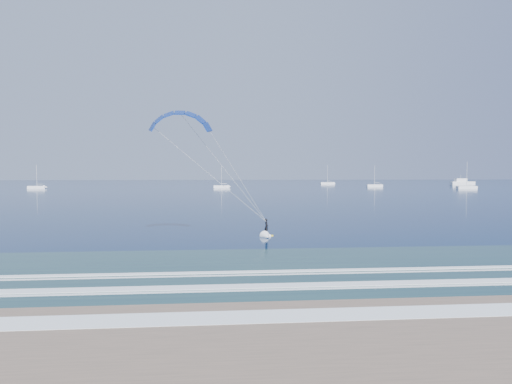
{
  "coord_description": "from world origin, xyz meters",
  "views": [
    {
      "loc": [
        -1.03,
        -21.58,
        6.85
      ],
      "look_at": [
        3.12,
        23.86,
        4.97
      ],
      "focal_mm": 32.0,
      "sensor_mm": 36.0,
      "label": 1
    }
  ],
  "objects_px": {
    "motor_yacht": "(462,182)",
    "sailboat_3": "(375,186)",
    "sailboat_1": "(222,187)",
    "sailboat_2": "(327,183)",
    "sailboat_4": "(467,187)",
    "sailboat_0": "(37,187)",
    "kitesurfer_rig": "(226,171)"
  },
  "relations": [
    {
      "from": "motor_yacht",
      "to": "sailboat_3",
      "type": "height_order",
      "value": "sailboat_3"
    },
    {
      "from": "sailboat_1",
      "to": "sailboat_3",
      "type": "xyz_separation_m",
      "value": [
        76.89,
        10.83,
        0.0
      ]
    },
    {
      "from": "sailboat_2",
      "to": "sailboat_3",
      "type": "distance_m",
      "value": 55.63
    },
    {
      "from": "sailboat_1",
      "to": "sailboat_2",
      "type": "bearing_deg",
      "value": 44.54
    },
    {
      "from": "motor_yacht",
      "to": "sailboat_2",
      "type": "xyz_separation_m",
      "value": [
        -73.82,
        23.87,
        -0.81
      ]
    },
    {
      "from": "motor_yacht",
      "to": "sailboat_2",
      "type": "bearing_deg",
      "value": 162.08
    },
    {
      "from": "motor_yacht",
      "to": "sailboat_3",
      "type": "distance_m",
      "value": 70.57
    },
    {
      "from": "motor_yacht",
      "to": "sailboat_4",
      "type": "distance_m",
      "value": 69.79
    },
    {
      "from": "sailboat_2",
      "to": "motor_yacht",
      "type": "bearing_deg",
      "value": -17.92
    },
    {
      "from": "sailboat_0",
      "to": "sailboat_1",
      "type": "height_order",
      "value": "sailboat_0"
    },
    {
      "from": "kitesurfer_rig",
      "to": "sailboat_4",
      "type": "xyz_separation_m",
      "value": [
        109.73,
        146.18,
        -6.35
      ]
    },
    {
      "from": "sailboat_2",
      "to": "sailboat_4",
      "type": "relative_size",
      "value": 1.0
    },
    {
      "from": "sailboat_2",
      "to": "sailboat_0",
      "type": "bearing_deg",
      "value": -155.79
    },
    {
      "from": "sailboat_1",
      "to": "sailboat_2",
      "type": "distance_m",
      "value": 93.38
    },
    {
      "from": "sailboat_0",
      "to": "sailboat_4",
      "type": "distance_m",
      "value": 190.43
    },
    {
      "from": "sailboat_1",
      "to": "sailboat_3",
      "type": "bearing_deg",
      "value": 8.02
    },
    {
      "from": "sailboat_1",
      "to": "sailboat_2",
      "type": "relative_size",
      "value": 0.86
    },
    {
      "from": "sailboat_3",
      "to": "sailboat_4",
      "type": "height_order",
      "value": "sailboat_4"
    },
    {
      "from": "sailboat_1",
      "to": "kitesurfer_rig",
      "type": "bearing_deg",
      "value": -90.72
    },
    {
      "from": "kitesurfer_rig",
      "to": "sailboat_1",
      "type": "distance_m",
      "value": 166.31
    },
    {
      "from": "kitesurfer_rig",
      "to": "sailboat_2",
      "type": "distance_m",
      "value": 241.72
    },
    {
      "from": "sailboat_1",
      "to": "sailboat_4",
      "type": "distance_m",
      "value": 109.47
    },
    {
      "from": "sailboat_0",
      "to": "motor_yacht",
      "type": "bearing_deg",
      "value": 10.92
    },
    {
      "from": "kitesurfer_rig",
      "to": "sailboat_1",
      "type": "height_order",
      "value": "kitesurfer_rig"
    },
    {
      "from": "kitesurfer_rig",
      "to": "sailboat_3",
      "type": "height_order",
      "value": "kitesurfer_rig"
    },
    {
      "from": "motor_yacht",
      "to": "sailboat_0",
      "type": "bearing_deg",
      "value": -169.08
    },
    {
      "from": "motor_yacht",
      "to": "sailboat_2",
      "type": "height_order",
      "value": "sailboat_2"
    },
    {
      "from": "motor_yacht",
      "to": "sailboat_4",
      "type": "bearing_deg",
      "value": -117.99
    },
    {
      "from": "kitesurfer_rig",
      "to": "sailboat_0",
      "type": "distance_m",
      "value": 183.31
    },
    {
      "from": "motor_yacht",
      "to": "sailboat_4",
      "type": "relative_size",
      "value": 1.15
    },
    {
      "from": "motor_yacht",
      "to": "sailboat_1",
      "type": "bearing_deg",
      "value": -163.48
    },
    {
      "from": "kitesurfer_rig",
      "to": "sailboat_4",
      "type": "height_order",
      "value": "kitesurfer_rig"
    }
  ]
}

